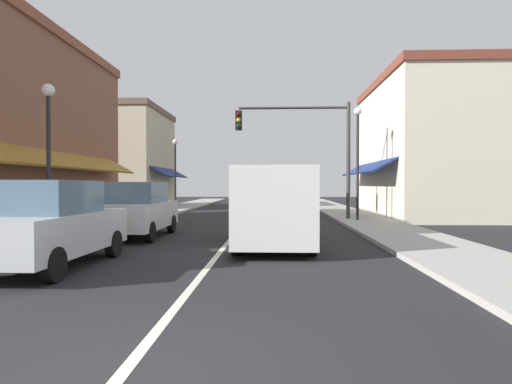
# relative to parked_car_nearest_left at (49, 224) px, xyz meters

# --- Properties ---
(ground_plane) EXTENTS (80.00, 80.00, 0.00)m
(ground_plane) POSITION_rel_parked_car_nearest_left_xyz_m (3.20, 12.91, -0.88)
(ground_plane) COLOR black
(sidewalk_left) EXTENTS (2.60, 56.00, 0.12)m
(sidewalk_left) POSITION_rel_parked_car_nearest_left_xyz_m (-2.30, 12.91, -0.82)
(sidewalk_left) COLOR #A39E99
(sidewalk_left) RESTS_ON ground
(sidewalk_right) EXTENTS (2.60, 56.00, 0.12)m
(sidewalk_right) POSITION_rel_parked_car_nearest_left_xyz_m (8.70, 12.91, -0.82)
(sidewalk_right) COLOR #A39E99
(sidewalk_right) RESTS_ON ground
(lane_center_stripe) EXTENTS (0.14, 52.00, 0.01)m
(lane_center_stripe) POSITION_rel_parked_car_nearest_left_xyz_m (3.20, 12.91, -0.88)
(lane_center_stripe) COLOR silver
(lane_center_stripe) RESTS_ON ground
(storefront_right_block) EXTENTS (6.88, 10.20, 7.27)m
(storefront_right_block) POSITION_rel_parked_car_nearest_left_xyz_m (12.78, 14.91, 2.76)
(storefront_right_block) COLOR beige
(storefront_right_block) RESTS_ON ground
(storefront_far_left) EXTENTS (6.37, 8.20, 7.22)m
(storefront_far_left) POSITION_rel_parked_car_nearest_left_xyz_m (-6.12, 22.91, 2.74)
(storefront_far_left) COLOR #BCAD8E
(storefront_far_left) RESTS_ON ground
(parked_car_nearest_left) EXTENTS (1.83, 4.13, 1.77)m
(parked_car_nearest_left) POSITION_rel_parked_car_nearest_left_xyz_m (0.00, 0.00, 0.00)
(parked_car_nearest_left) COLOR #B7BABF
(parked_car_nearest_left) RESTS_ON ground
(parked_car_second_left) EXTENTS (1.79, 4.10, 1.77)m
(parked_car_second_left) POSITION_rel_parked_car_nearest_left_xyz_m (0.16, 5.21, 0.00)
(parked_car_second_left) COLOR silver
(parked_car_second_left) RESTS_ON ground
(van_in_lane) EXTENTS (2.03, 5.19, 2.12)m
(van_in_lane) POSITION_rel_parked_car_nearest_left_xyz_m (4.53, 3.31, 0.27)
(van_in_lane) COLOR silver
(van_in_lane) RESTS_ON ground
(traffic_signal_mast_arm) EXTENTS (5.34, 0.50, 5.53)m
(traffic_signal_mast_arm) POSITION_rel_parked_car_nearest_left_xyz_m (6.13, 11.80, 2.92)
(traffic_signal_mast_arm) COLOR #333333
(traffic_signal_mast_arm) RESTS_ON ground
(street_lamp_left_near) EXTENTS (0.36, 0.36, 4.56)m
(street_lamp_left_near) POSITION_rel_parked_car_nearest_left_xyz_m (-1.86, 3.55, 2.21)
(street_lamp_left_near) COLOR black
(street_lamp_left_near) RESTS_ON ground
(street_lamp_right_mid) EXTENTS (0.36, 0.36, 5.14)m
(street_lamp_right_mid) POSITION_rel_parked_car_nearest_left_xyz_m (8.28, 11.06, 2.55)
(street_lamp_right_mid) COLOR black
(street_lamp_right_mid) RESTS_ON ground
(street_lamp_left_far) EXTENTS (0.36, 0.36, 4.67)m
(street_lamp_left_far) POSITION_rel_parked_car_nearest_left_xyz_m (-1.91, 19.69, 2.28)
(street_lamp_left_far) COLOR black
(street_lamp_left_far) RESTS_ON ground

